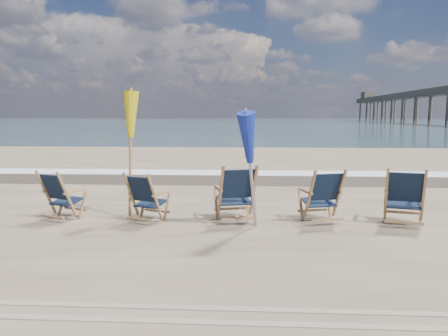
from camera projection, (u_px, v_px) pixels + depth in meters
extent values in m
plane|color=#38545D|center=(249.00, 121.00, 133.42)|extent=(400.00, 400.00, 0.00)
cube|color=silver|center=(235.00, 173.00, 14.82)|extent=(200.00, 1.40, 0.01)
cube|color=#42362A|center=(233.00, 179.00, 13.33)|extent=(200.00, 2.60, 0.00)
cylinder|color=#986F44|center=(130.00, 156.00, 8.13)|extent=(0.06, 0.06, 2.36)
cone|color=gold|center=(129.00, 118.00, 8.05)|extent=(0.30, 0.30, 0.85)
cylinder|color=#A5A5AD|center=(252.00, 170.00, 7.31)|extent=(0.06, 0.06, 2.07)
cone|color=navy|center=(252.00, 137.00, 7.24)|extent=(0.30, 0.30, 0.85)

